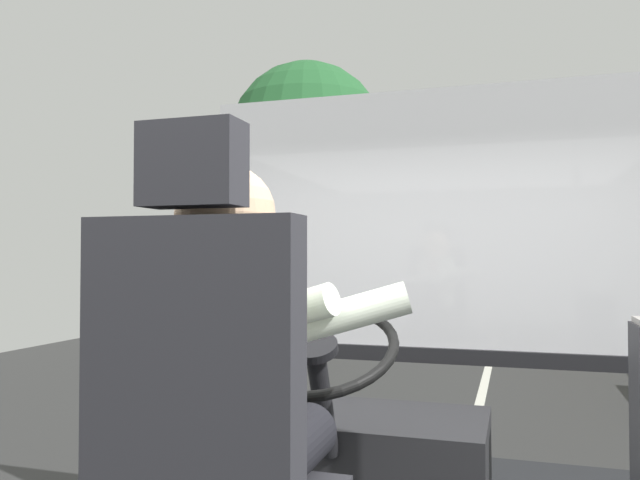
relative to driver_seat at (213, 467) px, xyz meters
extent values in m
cube|color=#2E2E2E|center=(0.22, 9.29, -1.39)|extent=(18.00, 44.00, 0.05)
cube|color=silver|center=(0.22, 9.29, -1.37)|extent=(0.12, 39.60, 0.00)
cube|color=#28282D|center=(0.00, -0.10, 0.23)|extent=(0.48, 0.10, 0.66)
cube|color=#28282D|center=(0.00, -0.10, 0.67)|extent=(0.22, 0.10, 0.18)
cylinder|color=black|center=(0.09, 0.21, -0.02)|extent=(0.16, 0.43, 0.16)
cylinder|color=black|center=(-0.09, 0.21, -0.02)|extent=(0.16, 0.43, 0.16)
cylinder|color=silver|center=(0.00, 0.06, 0.18)|extent=(0.32, 0.32, 0.57)
cube|color=maroon|center=(0.00, 0.22, 0.25)|extent=(0.06, 0.01, 0.35)
sphere|color=tan|center=(0.00, 0.06, 0.57)|extent=(0.24, 0.24, 0.24)
cylinder|color=silver|center=(0.09, 0.34, 0.28)|extent=(0.61, 0.22, 0.25)
cylinder|color=silver|center=(-0.09, 0.34, 0.28)|extent=(0.61, 0.22, 0.25)
cube|color=black|center=(0.00, 1.21, -0.36)|extent=(1.10, 0.56, 0.40)
cylinder|color=black|center=(0.00, 0.84, -0.04)|extent=(0.07, 0.25, 0.44)
torus|color=black|center=(0.00, 0.74, 0.16)|extent=(0.57, 0.54, 0.27)
cylinder|color=black|center=(0.00, 0.74, 0.16)|extent=(0.16, 0.16, 0.09)
cube|color=silver|center=(0.22, 2.11, 0.69)|extent=(2.50, 0.01, 1.40)
cube|color=black|center=(0.22, 2.11, -0.05)|extent=(2.50, 0.08, 0.08)
cylinder|color=#4C3828|center=(-2.95, 9.47, 0.17)|extent=(0.26, 0.26, 3.08)
sphere|color=#245B2D|center=(-2.95, 9.47, 2.62)|extent=(2.80, 2.80, 2.80)
camera|label=1|loc=(0.65, -1.28, 0.47)|focal=35.08mm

